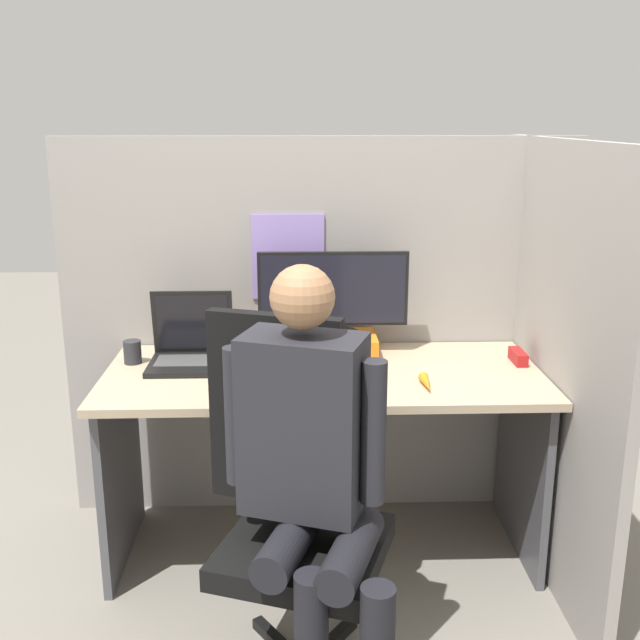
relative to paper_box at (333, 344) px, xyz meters
name	(u,v)px	position (x,y,z in m)	size (l,w,h in m)	color
ground_plane	(327,605)	(-0.05, -0.58, -0.80)	(12.00, 12.00, 0.00)	slate
cubicle_panel_back	(320,331)	(-0.05, 0.16, 0.01)	(2.14, 0.05, 1.61)	gray
cubicle_panel_right	(553,363)	(0.80, -0.29, 0.01)	(0.04, 1.36, 1.61)	gray
desk	(323,415)	(-0.05, -0.22, -0.22)	(1.64, 0.72, 0.76)	tan
paper_box	(333,344)	(0.00, 0.00, 0.00)	(0.35, 0.23, 0.08)	orange
monitor	(333,294)	(0.00, 0.00, 0.21)	(0.60, 0.22, 0.34)	black
laptop	(191,351)	(-0.55, -0.12, 0.01)	(0.31, 0.26, 0.28)	black
mouse	(269,379)	(-0.25, -0.35, -0.02)	(0.07, 0.04, 0.04)	black
stapler	(518,357)	(0.72, -0.14, -0.01)	(0.04, 0.13, 0.05)	#A31919
carrot_toy	(426,383)	(0.31, -0.41, -0.02)	(0.04, 0.16, 0.04)	orange
office_chair	(291,498)	(-0.17, -0.81, -0.24)	(0.59, 0.63, 1.10)	black
person	(311,463)	(-0.11, -0.97, -0.05)	(0.47, 0.52, 1.30)	black
pen_cup	(132,352)	(-0.78, -0.10, 0.01)	(0.07, 0.07, 0.09)	#28282D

